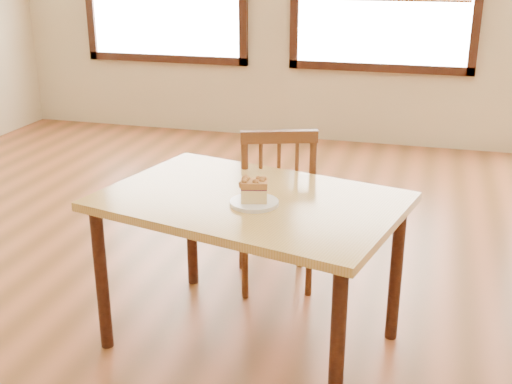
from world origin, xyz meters
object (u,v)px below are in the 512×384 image
plate (254,203)px  cafe_table_main (250,216)px  cafe_chair_main (275,206)px  cake_slice (254,189)px

plate → cafe_table_main: bearing=116.8°
cafe_table_main → cafe_chair_main: cafe_chair_main is taller
plate → cake_slice: (0.00, -0.00, 0.06)m
cafe_chair_main → plate: (0.07, -0.67, 0.28)m
cafe_table_main → plate: plate is taller
cafe_chair_main → plate: bearing=76.3°
cake_slice → cafe_chair_main: bearing=81.4°
cafe_table_main → plate: (0.04, -0.08, 0.10)m
cafe_table_main → cake_slice: 0.18m
cafe_chair_main → cake_slice: (0.07, -0.67, 0.34)m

